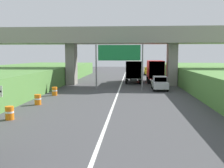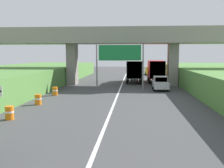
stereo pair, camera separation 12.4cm
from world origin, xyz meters
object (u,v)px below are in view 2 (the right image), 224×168
(car_yellow, at_px, (149,71))
(construction_barrel_3, at_px, (38,99))
(construction_barrel_4, at_px, (55,91))
(overhead_highway_sign, at_px, (120,56))
(construction_barrel_2, at_px, (9,113))
(car_silver, at_px, (160,83))
(truck_red, at_px, (156,70))
(truck_orange, at_px, (134,70))

(car_yellow, height_order, construction_barrel_3, car_yellow)
(construction_barrel_4, bearing_deg, overhead_highway_sign, 37.53)
(overhead_highway_sign, height_order, construction_barrel_3, overhead_highway_sign)
(car_yellow, xyz_separation_m, construction_barrel_2, (-11.71, -41.80, -0.40))
(car_silver, height_order, construction_barrel_4, car_silver)
(truck_red, xyz_separation_m, car_yellow, (0.03, 16.37, -1.08))
(overhead_highway_sign, bearing_deg, construction_barrel_3, -121.95)
(construction_barrel_2, bearing_deg, construction_barrel_4, 90.76)
(car_silver, distance_m, construction_barrel_3, 15.63)
(overhead_highway_sign, xyz_separation_m, car_silver, (4.98, 0.07, -3.32))
(car_yellow, xyz_separation_m, car_silver, (-0.22, -25.87, 0.00))
(truck_orange, height_order, car_silver, truck_orange)
(car_yellow, height_order, construction_barrel_2, car_yellow)
(car_yellow, bearing_deg, construction_barrel_3, -107.85)
(overhead_highway_sign, relative_size, truck_red, 0.81)
(construction_barrel_2, height_order, construction_barrel_4, same)
(truck_red, bearing_deg, car_yellow, 89.91)
(truck_red, relative_size, car_yellow, 1.78)
(truck_orange, xyz_separation_m, car_yellow, (3.38, 16.84, -1.08))
(car_silver, distance_m, construction_barrel_2, 19.64)
(truck_red, xyz_separation_m, construction_barrel_2, (-11.68, -25.43, -1.47))
(overhead_highway_sign, height_order, car_yellow, overhead_highway_sign)
(overhead_highway_sign, distance_m, car_yellow, 26.67)
(truck_orange, xyz_separation_m, construction_barrel_3, (-8.35, -19.58, -1.47))
(overhead_highway_sign, relative_size, car_silver, 1.43)
(construction_barrel_3, xyz_separation_m, construction_barrel_4, (-0.12, 5.37, 0.00))
(construction_barrel_2, xyz_separation_m, construction_barrel_4, (-0.14, 10.75, 0.00))
(car_silver, height_order, construction_barrel_3, car_silver)
(overhead_highway_sign, bearing_deg, truck_orange, 78.70)
(car_yellow, distance_m, car_silver, 25.87)
(truck_orange, bearing_deg, construction_barrel_2, -108.45)
(car_silver, xyz_separation_m, construction_barrel_3, (-11.52, -10.56, -0.40))
(truck_red, height_order, car_yellow, truck_red)
(overhead_highway_sign, bearing_deg, construction_barrel_4, -142.47)
(construction_barrel_2, bearing_deg, truck_orange, 71.55)
(car_silver, bearing_deg, construction_barrel_2, -125.80)
(car_yellow, bearing_deg, construction_barrel_4, -110.88)
(construction_barrel_3, bearing_deg, truck_orange, 66.90)
(truck_red, distance_m, construction_barrel_2, 28.02)
(overhead_highway_sign, distance_m, truck_orange, 9.55)
(truck_orange, distance_m, construction_barrel_2, 26.35)
(overhead_highway_sign, height_order, car_silver, overhead_highway_sign)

